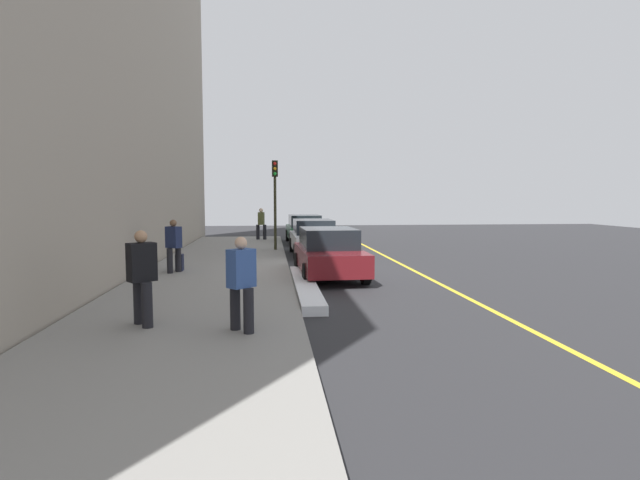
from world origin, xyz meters
name	(u,v)px	position (x,y,z in m)	size (l,w,h in m)	color
ground_plane	(321,274)	(0.00, 0.00, 0.00)	(56.00, 56.00, 0.00)	#28282B
sidewalk	(217,273)	(0.00, -3.30, 0.07)	(28.00, 4.60, 0.15)	gray
building_facade	(119,28)	(0.00, -6.05, 7.50)	(32.00, 0.80, 15.00)	#9E9384
lane_stripe_centre	(417,272)	(0.00, 3.20, 0.00)	(28.00, 0.14, 0.01)	gold
snow_bank_curb	(305,286)	(2.78, -0.70, 0.11)	(6.10, 0.56, 0.22)	white
parked_car_green	(305,229)	(-11.10, 0.27, 0.76)	(4.48, 1.99, 1.51)	black
parked_car_white	(314,237)	(-5.33, 0.24, 0.76)	(4.51, 1.95, 1.51)	black
parked_car_maroon	(329,253)	(0.74, 0.19, 0.76)	(4.30, 2.01, 1.51)	black
pedestrian_navy_coat	(174,244)	(0.25, -4.57, 1.02)	(0.48, 0.52, 1.64)	black
pedestrian_blue_coat	(241,281)	(7.38, -2.12, 1.03)	(0.51, 0.52, 1.65)	black
pedestrian_black_coat	(142,275)	(6.80, -3.92, 1.07)	(0.51, 0.55, 1.73)	black
pedestrian_olive_coat	(261,223)	(-11.83, -2.09, 1.07)	(0.51, 0.56, 1.72)	black
traffic_light_pole	(275,189)	(-6.29, -1.38, 2.83)	(0.35, 0.26, 3.92)	#2D2D19
rolling_suitcase	(180,262)	(-0.15, -4.47, 0.41)	(0.34, 0.22, 0.88)	#191E38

